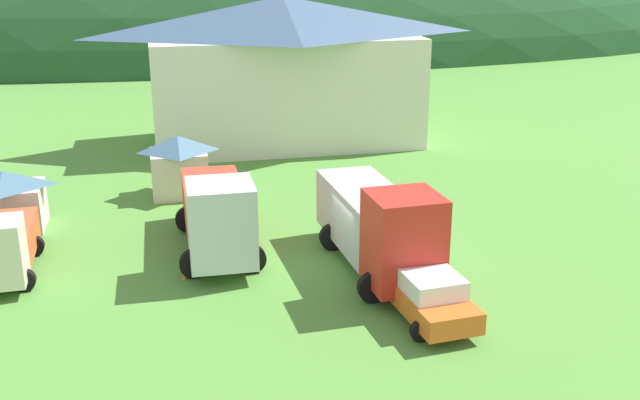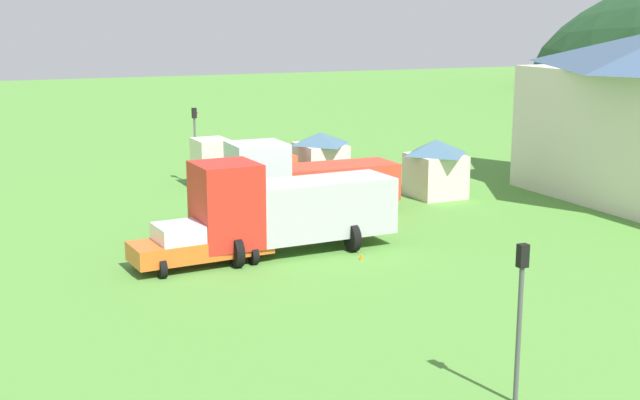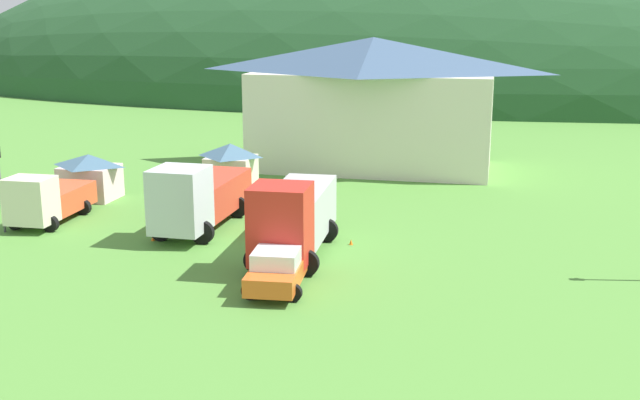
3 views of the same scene
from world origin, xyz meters
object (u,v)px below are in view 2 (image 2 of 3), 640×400
(traffic_light_west, at_px, (195,138))
(traffic_cone_mid_row, at_px, (247,213))
(play_shed_cream, at_px, (436,167))
(tow_truck_silver, at_px, (301,179))
(traffic_cone_near_pickup, at_px, (361,259))
(service_pickup_orange, at_px, (197,244))
(play_shed_pink, at_px, (320,154))
(light_truck_cream, at_px, (236,163))
(crane_truck_red, at_px, (285,206))
(traffic_light_east, at_px, (520,306))

(traffic_light_west, distance_m, traffic_cone_mid_row, 8.08)
(play_shed_cream, xyz_separation_m, traffic_light_west, (-8.00, -10.34, 1.06))
(tow_truck_silver, distance_m, traffic_cone_near_pickup, 7.95)
(play_shed_cream, height_order, traffic_cone_mid_row, play_shed_cream)
(service_pickup_orange, height_order, traffic_cone_mid_row, service_pickup_orange)
(play_shed_cream, relative_size, play_shed_pink, 0.92)
(light_truck_cream, distance_m, service_pickup_orange, 15.23)
(crane_truck_red, xyz_separation_m, traffic_cone_mid_row, (-7.06, 0.83, -1.85))
(play_shed_pink, xyz_separation_m, crane_truck_red, (14.08, -7.72, 0.52))
(traffic_light_east, bearing_deg, crane_truck_red, -179.30)
(play_shed_cream, relative_size, traffic_cone_near_pickup, 5.79)
(traffic_cone_near_pickup, bearing_deg, service_pickup_orange, -106.08)
(tow_truck_silver, bearing_deg, play_shed_cream, -171.35)
(play_shed_cream, xyz_separation_m, traffic_light_east, (21.29, -10.71, 0.91))
(traffic_light_east, distance_m, traffic_cone_mid_row, 21.79)
(play_shed_pink, distance_m, crane_truck_red, 16.06)
(crane_truck_red, bearing_deg, tow_truck_silver, -120.94)
(play_shed_cream, distance_m, play_shed_pink, 8.02)
(tow_truck_silver, bearing_deg, traffic_cone_mid_row, -32.74)
(play_shed_cream, height_order, crane_truck_red, crane_truck_red)
(traffic_cone_near_pickup, bearing_deg, play_shed_cream, 135.72)
(play_shed_cream, bearing_deg, traffic_light_east, -26.69)
(traffic_cone_mid_row, bearing_deg, crane_truck_red, -6.68)
(light_truck_cream, height_order, traffic_light_east, traffic_light_east)
(tow_truck_silver, height_order, traffic_cone_near_pickup, tow_truck_silver)
(light_truck_cream, height_order, service_pickup_orange, light_truck_cream)
(play_shed_cream, relative_size, light_truck_cream, 0.54)
(service_pickup_orange, distance_m, traffic_light_east, 14.77)
(light_truck_cream, distance_m, tow_truck_silver, 7.96)
(traffic_cone_near_pickup, relative_size, traffic_cone_mid_row, 1.06)
(play_shed_cream, distance_m, traffic_light_west, 13.12)
(light_truck_cream, xyz_separation_m, traffic_light_west, (-1.17, -1.90, 1.33))
(traffic_cone_near_pickup, bearing_deg, traffic_light_west, -174.14)
(play_shed_cream, relative_size, traffic_light_west, 0.70)
(tow_truck_silver, distance_m, service_pickup_orange, 9.03)
(play_shed_pink, relative_size, traffic_light_east, 0.82)
(play_shed_pink, xyz_separation_m, traffic_light_west, (-0.63, -7.17, 1.26))
(play_shed_cream, xyz_separation_m, traffic_cone_near_pickup, (8.83, -8.61, -1.52))
(play_shed_pink, relative_size, tow_truck_silver, 0.40)
(light_truck_cream, bearing_deg, play_shed_cream, 139.36)
(play_shed_cream, bearing_deg, tow_truck_silver, -82.04)
(light_truck_cream, bearing_deg, service_pickup_orange, 64.72)
(crane_truck_red, distance_m, service_pickup_orange, 3.81)
(tow_truck_silver, xyz_separation_m, traffic_light_west, (-9.10, -2.48, 0.88))
(light_truck_cream, height_order, traffic_cone_mid_row, light_truck_cream)
(service_pickup_orange, xyz_separation_m, traffic_cone_near_pickup, (1.71, 5.93, -0.83))
(play_shed_pink, height_order, crane_truck_red, crane_truck_red)
(tow_truck_silver, height_order, traffic_light_west, traffic_light_west)
(crane_truck_red, distance_m, traffic_light_west, 14.74)
(crane_truck_red, distance_m, traffic_light_east, 14.60)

